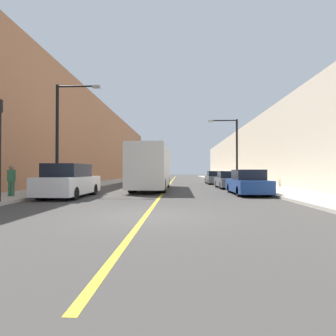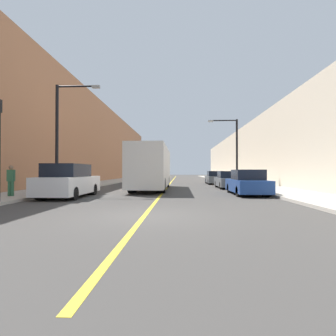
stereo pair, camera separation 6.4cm
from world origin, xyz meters
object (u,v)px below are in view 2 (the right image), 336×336
object	(u,v)px
street_lamp_right	(234,146)
car_right_mid	(228,181)
bus	(152,167)
car_right_far	(215,178)
car_right_near	(247,183)
pedestrian	(11,180)
street_lamp_left	(61,130)
parked_suv_left	(69,182)

from	to	relation	value
street_lamp_right	car_right_mid	bearing A→B (deg)	-110.08
bus	car_right_far	world-z (taller)	bus
car_right_near	pedestrian	xyz separation A→B (m)	(-13.17, -3.03, 0.29)
car_right_mid	car_right_near	bearing A→B (deg)	-89.36
car_right_near	street_lamp_left	bearing A→B (deg)	-179.28
bus	street_lamp_right	xyz separation A→B (m)	(7.46, 5.03, 2.12)
car_right_mid	street_lamp_left	bearing A→B (deg)	-151.96
parked_suv_left	car_right_far	distance (m)	18.61
parked_suv_left	street_lamp_left	world-z (taller)	street_lamp_left
street_lamp_left	parked_suv_left	bearing A→B (deg)	-55.48
car_right_mid	car_right_far	size ratio (longest dim) A/B	0.94
parked_suv_left	car_right_far	world-z (taller)	parked_suv_left
bus	car_right_near	size ratio (longest dim) A/B	2.23
bus	car_right_mid	bearing A→B (deg)	17.29
parked_suv_left	car_right_mid	world-z (taller)	parked_suv_left
car_right_far	street_lamp_left	xyz separation A→B (m)	(-11.59, -13.59, 3.46)
bus	street_lamp_left	size ratio (longest dim) A/B	1.49
parked_suv_left	street_lamp_right	bearing A→B (deg)	44.30
car_right_near	car_right_far	distance (m)	13.45
parked_suv_left	car_right_near	bearing A→B (deg)	11.24
car_right_far	pedestrian	size ratio (longest dim) A/B	2.86
street_lamp_right	bus	bearing A→B (deg)	-146.02
parked_suv_left	car_right_mid	distance (m)	13.22
street_lamp_left	pedestrian	world-z (taller)	street_lamp_left
bus	parked_suv_left	bearing A→B (deg)	-123.12
pedestrian	car_right_near	bearing A→B (deg)	12.95
bus	car_right_mid	distance (m)	6.74
pedestrian	bus	bearing A→B (deg)	46.60
parked_suv_left	car_right_mid	size ratio (longest dim) A/B	1.12
car_right_mid	street_lamp_left	distance (m)	13.72
car_right_mid	parked_suv_left	bearing A→B (deg)	-141.82
parked_suv_left	pedestrian	xyz separation A→B (m)	(-2.71, -0.95, 0.12)
street_lamp_left	pedestrian	bearing A→B (deg)	-115.72
street_lamp_left	pedestrian	distance (m)	4.48
bus	car_right_mid	world-z (taller)	bus
car_right_near	street_lamp_right	xyz separation A→B (m)	(1.05, 9.15, 3.18)
street_lamp_right	pedestrian	distance (m)	18.94
car_right_near	car_right_mid	bearing A→B (deg)	90.64
car_right_near	bus	bearing A→B (deg)	147.31
car_right_near	street_lamp_right	bearing A→B (deg)	83.46
car_right_mid	car_right_far	xyz separation A→B (m)	(-0.13, 7.35, 0.01)
car_right_near	parked_suv_left	bearing A→B (deg)	-168.76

